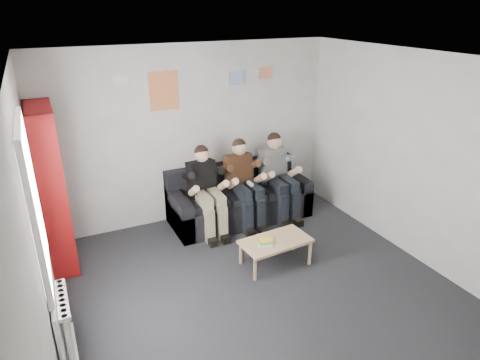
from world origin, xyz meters
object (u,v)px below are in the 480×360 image
object	(u,v)px
sofa	(239,200)
coffee_table	(276,243)
person_left	(207,191)
person_middle	(244,184)
person_right	(279,177)
bookshelf	(52,189)

from	to	relation	value
sofa	coffee_table	bearing A→B (deg)	-95.66
sofa	person_left	size ratio (longest dim) A/B	1.67
person_left	person_middle	world-z (taller)	person_middle
person_middle	person_right	world-z (taller)	person_right
coffee_table	person_middle	world-z (taller)	person_middle
bookshelf	person_middle	size ratio (longest dim) A/B	1.58
sofa	person_middle	size ratio (longest dim) A/B	1.64
person_middle	sofa	bearing A→B (deg)	83.26
sofa	bookshelf	xyz separation A→B (m)	(-2.65, -0.12, 0.75)
sofa	person_left	bearing A→B (deg)	-161.89
coffee_table	person_left	world-z (taller)	person_left
coffee_table	person_left	distance (m)	1.35
sofa	person_middle	bearing A→B (deg)	-90.00
bookshelf	coffee_table	distance (m)	2.92
sofa	coffee_table	world-z (taller)	sofa
bookshelf	person_middle	bearing A→B (deg)	-1.76
coffee_table	bookshelf	bearing A→B (deg)	152.57
sofa	bookshelf	distance (m)	2.76
person_right	bookshelf	bearing A→B (deg)	173.91
coffee_table	person_middle	xyz separation A→B (m)	(0.14, 1.22, 0.34)
bookshelf	coffee_table	world-z (taller)	bookshelf
coffee_table	person_right	size ratio (longest dim) A/B	0.67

